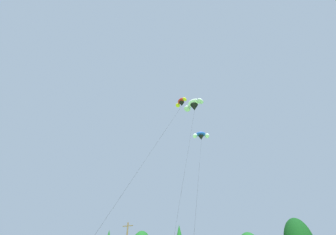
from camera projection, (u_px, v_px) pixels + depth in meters
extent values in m
cube|color=brown|center=(128.00, 226.00, 45.60)|extent=(2.20, 0.14, 0.14)
ellipsoid|color=red|center=(181.00, 101.00, 34.06)|extent=(1.54, 1.39, 0.71)
ellipsoid|color=yellow|center=(185.00, 99.00, 33.35)|extent=(0.86, 0.92, 0.81)
ellipsoid|color=yellow|center=(178.00, 105.00, 34.50)|extent=(0.89, 0.90, 0.81)
cone|color=black|center=(182.00, 104.00, 33.81)|extent=(1.01, 1.01, 0.63)
cylinder|color=black|center=(143.00, 164.00, 24.48)|extent=(4.48, 11.23, 20.50)
ellipsoid|color=white|center=(193.00, 103.00, 39.30)|extent=(2.56, 2.16, 1.04)
ellipsoid|color=silver|center=(200.00, 101.00, 38.26)|extent=(1.43, 1.50, 1.24)
ellipsoid|color=silver|center=(187.00, 109.00, 39.91)|extent=(1.55, 1.55, 1.24)
cone|color=black|center=(194.00, 108.00, 38.91)|extent=(1.60, 1.60, 1.05)
cylinder|color=black|center=(185.00, 170.00, 28.93)|extent=(0.61, 9.06, 22.90)
ellipsoid|color=blue|center=(201.00, 134.00, 44.19)|extent=(2.01, 1.71, 1.00)
ellipsoid|color=white|center=(207.00, 136.00, 44.01)|extent=(1.17, 1.16, 1.12)
ellipsoid|color=white|center=(195.00, 136.00, 44.03)|extent=(1.04, 1.21, 1.12)
cone|color=black|center=(201.00, 138.00, 43.91)|extent=(1.28, 1.28, 0.83)
cylinder|color=black|center=(198.00, 178.00, 28.62)|extent=(4.80, 21.57, 21.92)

